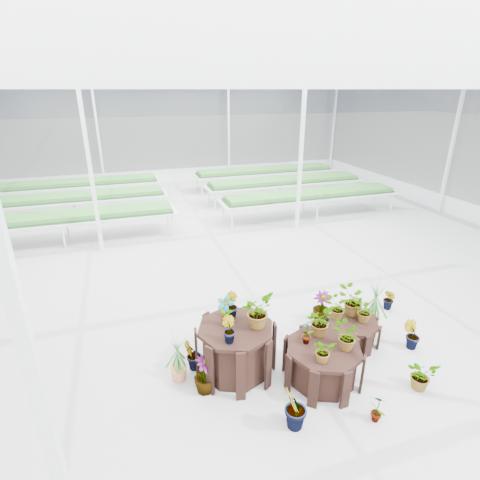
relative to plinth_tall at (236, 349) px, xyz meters
name	(u,v)px	position (x,y,z in m)	size (l,w,h in m)	color
ground_plane	(251,306)	(0.87, 1.75, -0.42)	(24.00, 24.00, 0.00)	gray
greenhouse_shell	(252,202)	(0.87, 1.75, 1.83)	(18.00, 24.00, 4.50)	white
steel_frame	(252,202)	(0.87, 1.75, 1.83)	(18.00, 24.00, 4.50)	silver
nursery_benches	(187,198)	(0.87, 8.95, 0.00)	(16.00, 7.00, 0.84)	silver
plinth_tall	(236,349)	(0.00, 0.00, 0.00)	(1.22, 1.22, 0.83)	black
plinth_mid	(322,363)	(1.20, -0.60, -0.11)	(1.18, 1.18, 0.62)	black
plinth_low	(352,331)	(2.20, 0.10, -0.21)	(0.92, 0.92, 0.41)	black
nursery_plants	(306,329)	(1.18, -0.06, 0.15)	(4.72, 2.75, 1.37)	#34732F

